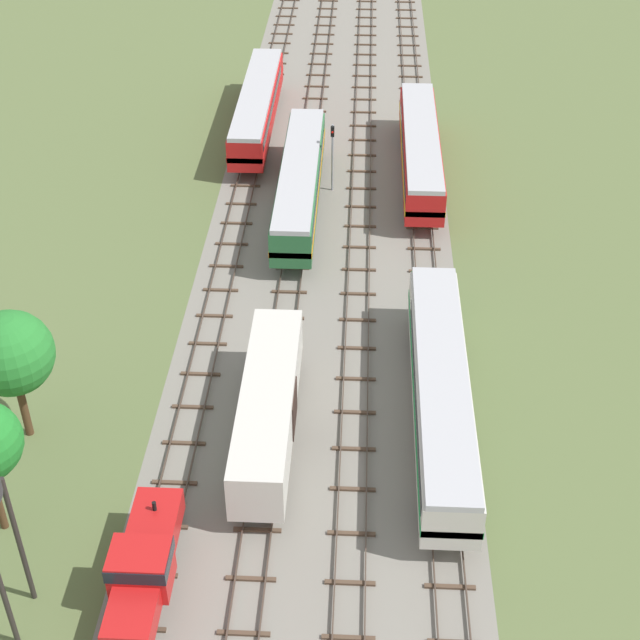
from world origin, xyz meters
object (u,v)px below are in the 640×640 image
diesel_railcar_centre_far (420,149)px  freight_boxcar_left_near (268,406)px  shunter_loco_far_left_nearest (144,565)px  diesel_railcar_centre_mid (441,390)px  diesel_railcar_left_midfar (300,181)px  diesel_railcar_far_left_farther (257,106)px  signal_post_nearest (332,150)px

diesel_railcar_centre_far → freight_boxcar_left_near: bearing=-106.4°
shunter_loco_far_left_nearest → diesel_railcar_centre_mid: size_ratio=0.41×
diesel_railcar_centre_mid → diesel_railcar_centre_far: 30.01m
shunter_loco_far_left_nearest → diesel_railcar_left_midfar: bearing=82.6°
freight_boxcar_left_near → diesel_railcar_far_left_farther: (-4.69, 39.62, 0.15)m
shunter_loco_far_left_nearest → freight_boxcar_left_near: 11.58m
diesel_railcar_left_midfar → freight_boxcar_left_near: bearing=-90.0°
signal_post_nearest → diesel_railcar_centre_mid: bearing=-75.7°
shunter_loco_far_left_nearest → diesel_railcar_left_midfar: (4.68, 36.23, 0.59)m
freight_boxcar_left_near → signal_post_nearest: signal_post_nearest is taller
diesel_railcar_far_left_farther → diesel_railcar_centre_far: bearing=-29.4°
freight_boxcar_left_near → diesel_railcar_left_midfar: diesel_railcar_left_midfar is taller
freight_boxcar_left_near → diesel_railcar_left_midfar: (-0.01, 25.65, 0.15)m
signal_post_nearest → diesel_railcar_far_left_farther: bearing=123.9°
freight_boxcar_left_near → diesel_railcar_centre_mid: (9.35, 1.68, 0.15)m
diesel_railcar_far_left_farther → signal_post_nearest: size_ratio=3.63×
freight_boxcar_left_near → diesel_railcar_centre_mid: size_ratio=0.68×
shunter_loco_far_left_nearest → diesel_railcar_centre_far: size_ratio=0.41×
diesel_railcar_left_midfar → shunter_loco_far_left_nearest: bearing=-97.4°
shunter_loco_far_left_nearest → diesel_railcar_centre_far: 44.55m
diesel_railcar_centre_far → signal_post_nearest: 7.53m
diesel_railcar_far_left_farther → diesel_railcar_left_midfar: bearing=-71.5°
shunter_loco_far_left_nearest → diesel_railcar_left_midfar: size_ratio=0.41×
diesel_railcar_centre_mid → diesel_railcar_far_left_farther: (-14.04, 37.93, 0.00)m
diesel_railcar_centre_mid → signal_post_nearest: (-7.02, 27.47, 0.98)m
diesel_railcar_centre_mid → signal_post_nearest: signal_post_nearest is taller
freight_boxcar_left_near → diesel_railcar_centre_far: bearing=73.6°
shunter_loco_far_left_nearest → diesel_railcar_centre_mid: diesel_railcar_centre_mid is taller
diesel_railcar_centre_mid → diesel_railcar_far_left_farther: bearing=110.3°
diesel_railcar_far_left_farther → diesel_railcar_centre_mid: bearing=-69.7°
shunter_loco_far_left_nearest → freight_boxcar_left_near: freight_boxcar_left_near is taller
freight_boxcar_left_near → diesel_railcar_centre_mid: 9.50m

